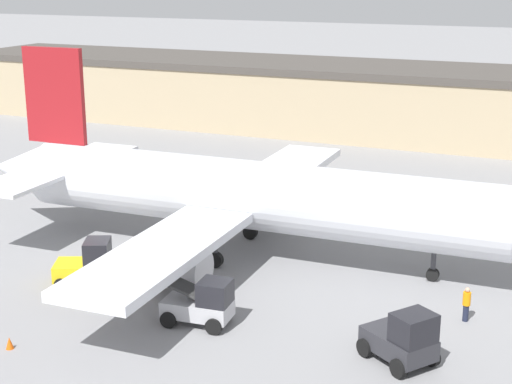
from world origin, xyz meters
The scene contains 8 objects.
ground_plane centered at (0.00, 0.00, 0.00)m, with size 400.00×400.00×0.00m, color gray.
terminal_building centered at (-7.87, 37.46, 3.48)m, with size 84.50×13.41×6.94m.
airplane centered at (-0.92, -0.02, 3.62)m, with size 36.33×30.95×11.67m.
ground_crew_worker centered at (12.76, -4.21, 0.92)m, with size 0.38×0.38×1.73m.
baggage_tug centered at (10.95, -9.60, 1.16)m, with size 3.69×3.48×2.54m.
belt_loader_truck centered at (1.36, -9.57, 1.09)m, with size 3.38×2.13×2.30m.
pushback_tug centered at (-6.59, -7.43, 1.09)m, with size 3.46×3.09×2.43m.
safety_cone_near centered at (-5.40, -15.16, 0.28)m, with size 0.36×0.36×0.55m.
Camera 1 is at (17.19, -39.85, 16.28)m, focal length 55.00 mm.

